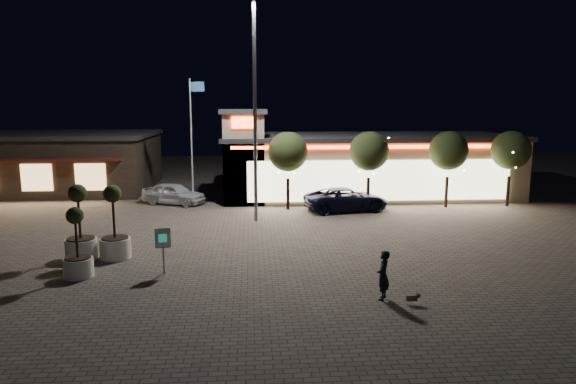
{
  "coord_description": "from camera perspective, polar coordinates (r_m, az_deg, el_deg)",
  "views": [
    {
      "loc": [
        1.77,
        -19.97,
        6.4
      ],
      "look_at": [
        3.64,
        6.0,
        1.95
      ],
      "focal_mm": 32.0,
      "sensor_mm": 36.0,
      "label": 1
    }
  ],
  "objects": [
    {
      "name": "ground",
      "position": [
        21.05,
        -8.84,
        -8.12
      ],
      "size": [
        90.0,
        90.0,
        0.0
      ],
      "primitive_type": "plane",
      "color": "#625A50",
      "rests_on": "ground"
    },
    {
      "name": "retail_building",
      "position": [
        36.85,
        8.03,
        3.08
      ],
      "size": [
        20.4,
        8.4,
        6.1
      ],
      "color": "gray",
      "rests_on": "ground"
    },
    {
      "name": "restaurant_building",
      "position": [
        43.15,
        -25.58,
        3.12
      ],
      "size": [
        16.4,
        11.0,
        4.3
      ],
      "color": "#382D23",
      "rests_on": "ground"
    },
    {
      "name": "floodlight_pole",
      "position": [
        27.98,
        -3.72,
        10.95
      ],
      "size": [
        0.6,
        0.4,
        12.38
      ],
      "color": "gray",
      "rests_on": "ground"
    },
    {
      "name": "flagpole",
      "position": [
        33.22,
        -10.55,
        6.68
      ],
      "size": [
        0.95,
        0.1,
        8.0
      ],
      "color": "white",
      "rests_on": "ground"
    },
    {
      "name": "string_tree_a",
      "position": [
        31.18,
        -0.01,
        4.48
      ],
      "size": [
        2.42,
        2.42,
        4.79
      ],
      "color": "#332319",
      "rests_on": "ground"
    },
    {
      "name": "string_tree_b",
      "position": [
        31.93,
        9.01,
        4.48
      ],
      "size": [
        2.42,
        2.42,
        4.79
      ],
      "color": "#332319",
      "rests_on": "ground"
    },
    {
      "name": "string_tree_c",
      "position": [
        33.42,
        17.41,
        4.39
      ],
      "size": [
        2.42,
        2.42,
        4.79
      ],
      "color": "#332319",
      "rests_on": "ground"
    },
    {
      "name": "string_tree_d",
      "position": [
        35.08,
        23.52,
        4.26
      ],
      "size": [
        2.42,
        2.42,
        4.79
      ],
      "color": "#332319",
      "rests_on": "ground"
    },
    {
      "name": "pickup_truck",
      "position": [
        31.4,
        6.52,
        -0.8
      ],
      "size": [
        5.44,
        3.19,
        1.42
      ],
      "primitive_type": "imported",
      "rotation": [
        0.0,
        0.0,
        1.74
      ],
      "color": "black",
      "rests_on": "ground"
    },
    {
      "name": "white_sedan",
      "position": [
        34.02,
        -12.59,
        -0.17
      ],
      "size": [
        4.44,
        3.12,
        1.4
      ],
      "primitive_type": "imported",
      "rotation": [
        0.0,
        0.0,
        1.17
      ],
      "color": "silver",
      "rests_on": "ground"
    },
    {
      "name": "pedestrian",
      "position": [
        17.43,
        10.52,
        -9.09
      ],
      "size": [
        0.62,
        0.72,
        1.67
      ],
      "primitive_type": "imported",
      "rotation": [
        0.0,
        0.0,
        -2.0
      ],
      "color": "black",
      "rests_on": "ground"
    },
    {
      "name": "dog",
      "position": [
        17.41,
        13.78,
        -11.27
      ],
      "size": [
        0.47,
        0.17,
        0.25
      ],
      "color": "#59514C",
      "rests_on": "ground"
    },
    {
      "name": "planter_left",
      "position": [
        23.12,
        -22.06,
        -4.58
      ],
      "size": [
        1.29,
        1.29,
        3.18
      ],
      "color": "white",
      "rests_on": "ground"
    },
    {
      "name": "planter_mid",
      "position": [
        20.84,
        -22.33,
        -6.55
      ],
      "size": [
        1.09,
        1.09,
        2.68
      ],
      "color": "white",
      "rests_on": "ground"
    },
    {
      "name": "planter_right",
      "position": [
        22.79,
        -18.7,
        -4.62
      ],
      "size": [
        1.27,
        1.27,
        3.13
      ],
      "color": "white",
      "rests_on": "ground"
    },
    {
      "name": "valet_sign",
      "position": [
        20.13,
        -13.73,
        -5.41
      ],
      "size": [
        0.59,
        0.17,
        1.79
      ],
      "color": "gray",
      "rests_on": "ground"
    }
  ]
}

